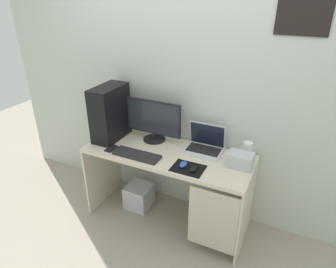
{
  "coord_description": "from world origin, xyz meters",
  "views": [
    {
      "loc": [
        0.98,
        -2.05,
        2.05
      ],
      "look_at": [
        0.0,
        0.0,
        0.92
      ],
      "focal_mm": 31.73,
      "sensor_mm": 36.0,
      "label": 1
    }
  ],
  "objects_px": {
    "keyboard": "(137,155)",
    "monitor": "(153,121)",
    "speaker": "(247,150)",
    "cell_phone": "(111,148)",
    "mouse_right": "(193,169)",
    "subwoofer": "(139,196)",
    "laptop": "(204,145)",
    "projector": "(240,160)",
    "mouse_left": "(183,164)",
    "pc_tower": "(110,113)"
  },
  "relations": [
    {
      "from": "laptop",
      "to": "cell_phone",
      "type": "xyz_separation_m",
      "value": [
        -0.76,
        -0.34,
        -0.04
      ]
    },
    {
      "from": "speaker",
      "to": "projector",
      "type": "bearing_deg",
      "value": -97.13
    },
    {
      "from": "keyboard",
      "to": "monitor",
      "type": "bearing_deg",
      "value": 91.31
    },
    {
      "from": "speaker",
      "to": "cell_phone",
      "type": "bearing_deg",
      "value": -161.76
    },
    {
      "from": "monitor",
      "to": "cell_phone",
      "type": "xyz_separation_m",
      "value": [
        -0.26,
        -0.32,
        -0.2
      ]
    },
    {
      "from": "projector",
      "to": "mouse_right",
      "type": "bearing_deg",
      "value": -144.3
    },
    {
      "from": "laptop",
      "to": "mouse_left",
      "type": "xyz_separation_m",
      "value": [
        -0.06,
        -0.33,
        -0.03
      ]
    },
    {
      "from": "speaker",
      "to": "keyboard",
      "type": "height_order",
      "value": "speaker"
    },
    {
      "from": "mouse_left",
      "to": "projector",
      "type": "bearing_deg",
      "value": 26.16
    },
    {
      "from": "keyboard",
      "to": "projector",
      "type": "bearing_deg",
      "value": 14.8
    },
    {
      "from": "projector",
      "to": "cell_phone",
      "type": "relative_size",
      "value": 1.54
    },
    {
      "from": "speaker",
      "to": "mouse_right",
      "type": "bearing_deg",
      "value": -130.93
    },
    {
      "from": "projector",
      "to": "mouse_left",
      "type": "xyz_separation_m",
      "value": [
        -0.41,
        -0.2,
        -0.04
      ]
    },
    {
      "from": "laptop",
      "to": "subwoofer",
      "type": "distance_m",
      "value": 0.92
    },
    {
      "from": "laptop",
      "to": "mouse_left",
      "type": "relative_size",
      "value": 3.46
    },
    {
      "from": "laptop",
      "to": "monitor",
      "type": "bearing_deg",
      "value": -177.17
    },
    {
      "from": "mouse_right",
      "to": "cell_phone",
      "type": "xyz_separation_m",
      "value": [
        -0.8,
        0.01,
        -0.02
      ]
    },
    {
      "from": "speaker",
      "to": "mouse_right",
      "type": "xyz_separation_m",
      "value": [
        -0.34,
        -0.39,
        -0.05
      ]
    },
    {
      "from": "speaker",
      "to": "projector",
      "type": "distance_m",
      "value": 0.16
    },
    {
      "from": "laptop",
      "to": "keyboard",
      "type": "bearing_deg",
      "value": -144.2
    },
    {
      "from": "monitor",
      "to": "projector",
      "type": "xyz_separation_m",
      "value": [
        0.85,
        -0.11,
        -0.14
      ]
    },
    {
      "from": "projector",
      "to": "subwoofer",
      "type": "xyz_separation_m",
      "value": [
        -0.97,
        -0.02,
        -0.68
      ]
    },
    {
      "from": "monitor",
      "to": "laptop",
      "type": "distance_m",
      "value": 0.52
    },
    {
      "from": "subwoofer",
      "to": "cell_phone",
      "type": "bearing_deg",
      "value": -125.44
    },
    {
      "from": "monitor",
      "to": "projector",
      "type": "relative_size",
      "value": 2.73
    },
    {
      "from": "mouse_right",
      "to": "cell_phone",
      "type": "distance_m",
      "value": 0.8
    },
    {
      "from": "mouse_right",
      "to": "subwoofer",
      "type": "distance_m",
      "value": 0.94
    },
    {
      "from": "speaker",
      "to": "subwoofer",
      "type": "xyz_separation_m",
      "value": [
        -0.99,
        -0.18,
        -0.69
      ]
    },
    {
      "from": "projector",
      "to": "cell_phone",
      "type": "distance_m",
      "value": 1.13
    },
    {
      "from": "speaker",
      "to": "subwoofer",
      "type": "relative_size",
      "value": 0.6
    },
    {
      "from": "pc_tower",
      "to": "cell_phone",
      "type": "height_order",
      "value": "pc_tower"
    },
    {
      "from": "laptop",
      "to": "keyboard",
      "type": "xyz_separation_m",
      "value": [
        -0.49,
        -0.35,
        -0.04
      ]
    },
    {
      "from": "projector",
      "to": "mouse_left",
      "type": "distance_m",
      "value": 0.46
    },
    {
      "from": "monitor",
      "to": "keyboard",
      "type": "xyz_separation_m",
      "value": [
        0.01,
        -0.33,
        -0.19
      ]
    },
    {
      "from": "keyboard",
      "to": "cell_phone",
      "type": "height_order",
      "value": "keyboard"
    },
    {
      "from": "keyboard",
      "to": "subwoofer",
      "type": "distance_m",
      "value": 0.68
    },
    {
      "from": "keyboard",
      "to": "mouse_left",
      "type": "height_order",
      "value": "mouse_left"
    },
    {
      "from": "pc_tower",
      "to": "cell_phone",
      "type": "relative_size",
      "value": 3.93
    },
    {
      "from": "monitor",
      "to": "mouse_left",
      "type": "height_order",
      "value": "monitor"
    },
    {
      "from": "speaker",
      "to": "cell_phone",
      "type": "xyz_separation_m",
      "value": [
        -1.13,
        -0.37,
        -0.07
      ]
    },
    {
      "from": "monitor",
      "to": "cell_phone",
      "type": "bearing_deg",
      "value": -129.6
    },
    {
      "from": "pc_tower",
      "to": "subwoofer",
      "type": "bearing_deg",
      "value": -0.1
    },
    {
      "from": "speaker",
      "to": "keyboard",
      "type": "bearing_deg",
      "value": -156.04
    },
    {
      "from": "projector",
      "to": "cell_phone",
      "type": "xyz_separation_m",
      "value": [
        -1.11,
        -0.21,
        -0.05
      ]
    },
    {
      "from": "pc_tower",
      "to": "speaker",
      "type": "relative_size",
      "value": 3.5
    },
    {
      "from": "cell_phone",
      "to": "subwoofer",
      "type": "distance_m",
      "value": 0.67
    },
    {
      "from": "mouse_left",
      "to": "laptop",
      "type": "bearing_deg",
      "value": 79.58
    },
    {
      "from": "monitor",
      "to": "mouse_right",
      "type": "distance_m",
      "value": 0.65
    },
    {
      "from": "mouse_left",
      "to": "cell_phone",
      "type": "xyz_separation_m",
      "value": [
        -0.7,
        -0.01,
        -0.02
      ]
    },
    {
      "from": "pc_tower",
      "to": "monitor",
      "type": "bearing_deg",
      "value": 17.23
    }
  ]
}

